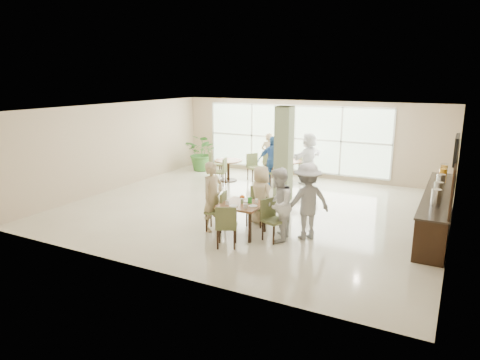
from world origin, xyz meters
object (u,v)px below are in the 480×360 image
at_px(round_table_right, 285,165).
at_px(teen_far, 261,195).
at_px(adult_b, 309,158).
at_px(adult_standing, 269,155).
at_px(buffet_counter, 438,208).
at_px(teen_left, 213,196).
at_px(main_table, 242,208).
at_px(potted_plant, 203,153).
at_px(round_table_left, 228,166).
at_px(teen_right, 278,205).
at_px(teen_standing, 307,201).
at_px(adult_a, 272,162).

xyz_separation_m(round_table_right, teen_far, (1.14, -4.49, 0.15)).
distance_m(adult_b, adult_standing, 1.63).
xyz_separation_m(buffet_counter, teen_left, (-4.80, -2.53, 0.29)).
bearing_deg(main_table, adult_b, 92.73).
xyz_separation_m(buffet_counter, potted_plant, (-8.66, 3.06, 0.17)).
bearing_deg(teen_far, round_table_left, -26.42).
distance_m(main_table, adult_b, 5.50).
bearing_deg(main_table, round_table_left, 122.62).
xyz_separation_m(teen_far, teen_right, (0.83, -0.87, 0.10)).
distance_m(buffet_counter, teen_right, 4.00).
xyz_separation_m(potted_plant, teen_right, (5.51, -5.51, 0.12)).
distance_m(buffet_counter, potted_plant, 9.18).
bearing_deg(potted_plant, main_table, -50.18).
relative_size(buffet_counter, teen_left, 2.80).
relative_size(buffet_counter, adult_standing, 2.86).
height_order(round_table_left, adult_b, adult_b).
distance_m(teen_left, adult_standing, 5.91).
height_order(teen_right, teen_standing, teen_standing).
bearing_deg(adult_b, teen_left, 15.51).
bearing_deg(adult_b, round_table_left, -49.39).
relative_size(potted_plant, adult_a, 0.84).
relative_size(round_table_left, adult_standing, 0.60).
bearing_deg(main_table, adult_a, 104.70).
xyz_separation_m(round_table_right, adult_a, (-0.09, -0.93, 0.27)).
bearing_deg(adult_standing, teen_left, 96.32).
relative_size(teen_right, teen_standing, 0.95).
xyz_separation_m(teen_standing, adult_b, (-1.67, 5.03, 0.00)).
height_order(potted_plant, adult_standing, adult_standing).
bearing_deg(adult_standing, round_table_left, 45.38).
distance_m(teen_left, teen_standing, 2.23).
height_order(potted_plant, teen_far, teen_far).
relative_size(potted_plant, teen_standing, 0.82).
bearing_deg(round_table_left, round_table_right, 25.18).
height_order(buffet_counter, adult_b, buffet_counter).
distance_m(round_table_right, teen_standing, 5.53).
relative_size(round_table_right, adult_standing, 0.73).
relative_size(buffet_counter, teen_right, 2.80).
bearing_deg(adult_a, adult_b, 39.52).
bearing_deg(adult_standing, adult_a, 113.97).
bearing_deg(adult_standing, round_table_right, 150.78).
bearing_deg(buffet_counter, round_table_left, 163.51).
xyz_separation_m(round_table_right, teen_right, (1.97, -5.36, 0.25)).
bearing_deg(teen_right, adult_a, -165.85).
xyz_separation_m(potted_plant, adult_b, (4.36, -0.05, 0.17)).
bearing_deg(teen_left, potted_plant, 47.58).
bearing_deg(teen_right, potted_plant, -145.81).
bearing_deg(buffet_counter, main_table, -148.48).
bearing_deg(adult_a, teen_right, -74.36).
height_order(round_table_left, round_table_right, same).
bearing_deg(adult_standing, teen_standing, 117.32).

